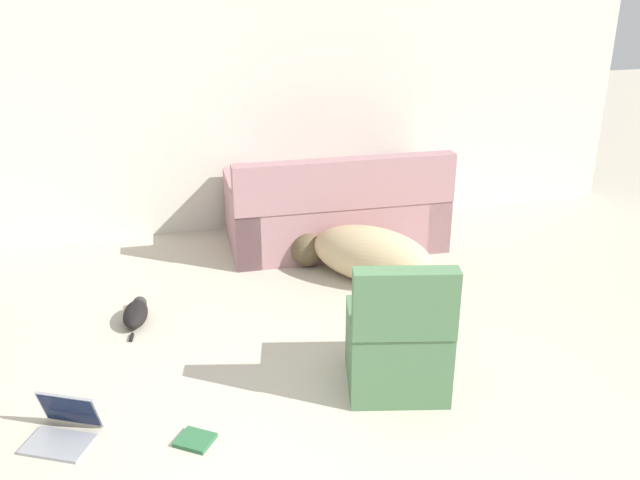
{
  "coord_description": "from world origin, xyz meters",
  "views": [
    {
      "loc": [
        -0.73,
        -2.6,
        2.42
      ],
      "look_at": [
        0.29,
        1.59,
        0.6
      ],
      "focal_mm": 40.0,
      "sensor_mm": 36.0,
      "label": 1
    }
  ],
  "objects_px": {
    "book_green": "(195,440)",
    "cat": "(136,313)",
    "laptop_open": "(65,424)",
    "couch": "(335,212)",
    "dog": "(364,254)",
    "side_chair": "(398,343)"
  },
  "relations": [
    {
      "from": "cat",
      "to": "book_green",
      "type": "xyz_separation_m",
      "value": [
        0.29,
        -1.38,
        -0.05
      ]
    },
    {
      "from": "couch",
      "to": "cat",
      "type": "height_order",
      "value": "couch"
    },
    {
      "from": "cat",
      "to": "laptop_open",
      "type": "xyz_separation_m",
      "value": [
        -0.37,
        -1.16,
        0.01
      ]
    },
    {
      "from": "laptop_open",
      "to": "couch",
      "type": "bearing_deg",
      "value": 72.91
    },
    {
      "from": "cat",
      "to": "book_green",
      "type": "bearing_deg",
      "value": -159.78
    },
    {
      "from": "side_chair",
      "to": "couch",
      "type": "bearing_deg",
      "value": -83.1
    },
    {
      "from": "dog",
      "to": "book_green",
      "type": "distance_m",
      "value": 2.19
    },
    {
      "from": "dog",
      "to": "laptop_open",
      "type": "height_order",
      "value": "dog"
    },
    {
      "from": "dog",
      "to": "laptop_open",
      "type": "distance_m",
      "value": 2.53
    },
    {
      "from": "laptop_open",
      "to": "book_green",
      "type": "height_order",
      "value": "laptop_open"
    },
    {
      "from": "laptop_open",
      "to": "book_green",
      "type": "relative_size",
      "value": 1.8
    },
    {
      "from": "couch",
      "to": "book_green",
      "type": "bearing_deg",
      "value": 60.91
    },
    {
      "from": "side_chair",
      "to": "book_green",
      "type": "bearing_deg",
      "value": 23.06
    },
    {
      "from": "couch",
      "to": "book_green",
      "type": "xyz_separation_m",
      "value": [
        -1.38,
        -2.37,
        -0.27
      ]
    },
    {
      "from": "cat",
      "to": "book_green",
      "type": "height_order",
      "value": "cat"
    },
    {
      "from": "dog",
      "to": "side_chair",
      "type": "height_order",
      "value": "side_chair"
    },
    {
      "from": "dog",
      "to": "book_green",
      "type": "bearing_deg",
      "value": 91.92
    },
    {
      "from": "dog",
      "to": "laptop_open",
      "type": "relative_size",
      "value": 2.69
    },
    {
      "from": "dog",
      "to": "laptop_open",
      "type": "bearing_deg",
      "value": 77.29
    },
    {
      "from": "book_green",
      "to": "cat",
      "type": "bearing_deg",
      "value": 101.79
    },
    {
      "from": "couch",
      "to": "dog",
      "type": "distance_m",
      "value": 0.72
    },
    {
      "from": "cat",
      "to": "laptop_open",
      "type": "distance_m",
      "value": 1.22
    }
  ]
}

